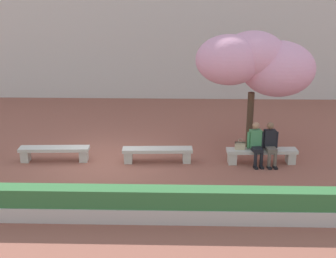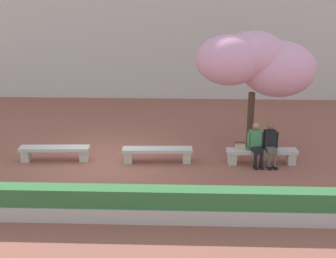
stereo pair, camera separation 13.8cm
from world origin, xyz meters
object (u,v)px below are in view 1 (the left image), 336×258
stone_bench_center (157,153)px  stone_bench_near_west (54,152)px  person_seated_right (270,142)px  cherry_tree_main (257,62)px  person_seated_left (256,142)px  handbag (240,145)px  stone_bench_near_east (262,154)px

stone_bench_center → stone_bench_near_west: bearing=180.0°
person_seated_right → cherry_tree_main: bearing=103.5°
stone_bench_center → person_seated_left: 2.97m
stone_bench_near_west → person_seated_left: bearing=-0.5°
person_seated_right → handbag: person_seated_right is taller
handbag → cherry_tree_main: bearing=65.9°
stone_bench_near_east → handbag: size_ratio=6.29×
stone_bench_near_west → cherry_tree_main: size_ratio=0.56×
person_seated_right → cherry_tree_main: cherry_tree_main is taller
stone_bench_near_west → stone_bench_near_east: 6.30m
stone_bench_center → person_seated_left: bearing=-1.0°
stone_bench_center → stone_bench_near_east: size_ratio=1.00×
stone_bench_near_east → person_seated_right: (0.22, -0.05, 0.39)m
handbag → cherry_tree_main: 2.67m
cherry_tree_main → handbag: bearing=-114.1°
stone_bench_center → cherry_tree_main: cherry_tree_main is taller
stone_bench_center → handbag: handbag is taller
stone_bench_near_east → handbag: bearing=-178.7°
person_seated_left → cherry_tree_main: (0.11, 1.31, 2.16)m
person_seated_right → handbag: bearing=177.5°
person_seated_right → handbag: (-0.88, 0.04, -0.12)m
stone_bench_center → person_seated_right: bearing=-0.9°
handbag → cherry_tree_main: cherry_tree_main is taller
stone_bench_center → person_seated_right: person_seated_right is taller
stone_bench_near_east → stone_bench_near_west: bearing=180.0°
stone_bench_center → person_seated_left: (2.95, -0.05, 0.39)m
person_seated_left → person_seated_right: 0.42m
handbag → cherry_tree_main: size_ratio=0.09×
person_seated_right → handbag: size_ratio=3.81×
stone_bench_near_west → cherry_tree_main: (6.20, 1.26, 2.55)m
person_seated_left → cherry_tree_main: 2.53m
stone_bench_near_west → stone_bench_center: bearing=0.0°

